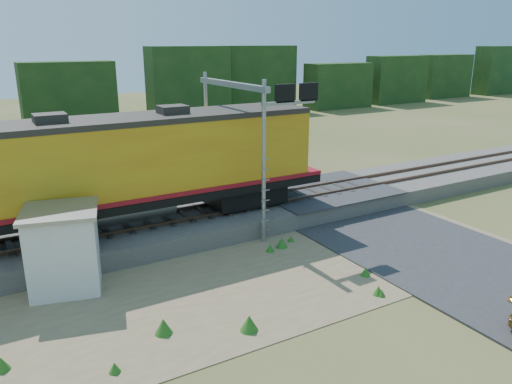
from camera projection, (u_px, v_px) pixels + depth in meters
ground at (272, 279)px, 18.26m from camera, size 140.00×140.00×0.00m
ballast at (203, 220)px, 23.11m from camera, size 70.00×5.00×0.80m
rails at (203, 211)px, 22.97m from camera, size 70.00×1.54×0.16m
dirt_shoulder at (216, 286)px, 17.71m from camera, size 26.00×8.00×0.03m
road at (396, 235)px, 22.22m from camera, size 7.00×66.00×0.86m
tree_line_north at (67, 97)px, 48.80m from camera, size 130.00×3.00×6.50m
weed_clumps at (181, 302)px, 16.66m from camera, size 15.00×6.20×0.56m
locomotive at (100, 169)px, 20.08m from camera, size 19.50×2.97×5.03m
shed at (64, 249)px, 17.25m from camera, size 3.00×3.00×2.93m
signal_gantry at (246, 116)px, 22.09m from camera, size 2.74×6.20×6.92m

